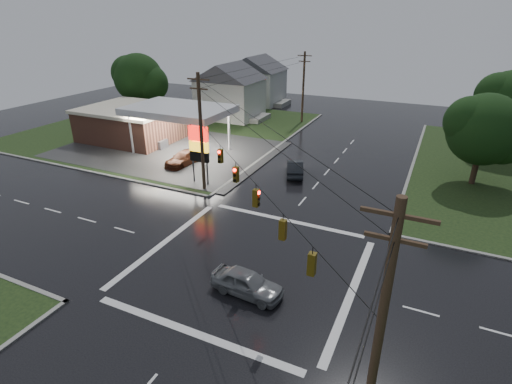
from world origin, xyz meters
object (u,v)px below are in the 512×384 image
at_px(car_north, 295,168).
at_px(utility_pole_nw, 201,132).
at_px(house_near, 230,90).
at_px(house_far, 257,79).
at_px(utility_pole_se, 378,339).
at_px(tree_ne_far, 511,102).
at_px(car_pump, 184,158).
at_px(tree_ne_near, 486,130).
at_px(utility_pole_n, 303,87).
at_px(car_crossing, 247,283).
at_px(tree_nw_behind, 139,79).
at_px(pylon_sign, 199,145).
at_px(gas_station, 140,122).

bearing_deg(car_north, utility_pole_nw, 26.94).
xyz_separation_m(house_near, house_far, (-1.00, 12.00, 0.00)).
distance_m(utility_pole_se, tree_ne_far, 44.16).
bearing_deg(car_pump, tree_ne_near, 20.95).
height_order(utility_pole_se, house_near, utility_pole_se).
bearing_deg(tree_ne_near, utility_pole_nw, -152.14).
relative_size(utility_pole_n, car_crossing, 2.31).
xyz_separation_m(utility_pole_nw, tree_ne_near, (23.64, 12.49, -0.16)).
bearing_deg(car_north, house_near, -67.91).
relative_size(utility_pole_nw, tree_nw_behind, 1.10).
bearing_deg(house_near, house_far, 94.76).
height_order(pylon_sign, utility_pole_n, utility_pole_n).
height_order(gas_station, pylon_sign, pylon_sign).
bearing_deg(utility_pole_nw, house_near, 113.37).
bearing_deg(gas_station, car_crossing, -39.92).
distance_m(utility_pole_se, car_pump, 34.80).
bearing_deg(gas_station, house_near, 73.83).
relative_size(pylon_sign, tree_nw_behind, 0.60).
bearing_deg(pylon_sign, gas_station, 148.78).
height_order(utility_pole_nw, car_pump, utility_pole_nw).
bearing_deg(car_north, utility_pole_se, 94.05).
distance_m(pylon_sign, house_far, 39.21).
height_order(house_far, car_north, house_far).
xyz_separation_m(gas_station, car_north, (22.76, -2.86, -1.76)).
xyz_separation_m(house_near, tree_ne_near, (35.09, -14.01, 1.16)).
distance_m(house_near, car_north, 26.56).
height_order(car_north, car_pump, car_north).
distance_m(tree_nw_behind, tree_ne_near, 48.65).
bearing_deg(tree_ne_far, house_near, 176.99).
bearing_deg(tree_nw_behind, house_far, 56.56).
relative_size(tree_nw_behind, car_pump, 1.96).
xyz_separation_m(utility_pole_n, car_pump, (-5.76, -23.57, -4.73)).
relative_size(tree_nw_behind, car_crossing, 2.20).
bearing_deg(pylon_sign, house_near, 112.28).
relative_size(utility_pole_se, tree_nw_behind, 1.10).
relative_size(gas_station, house_far, 2.37).
distance_m(gas_station, tree_ne_near, 40.00).
relative_size(tree_ne_far, car_pump, 1.92).
relative_size(tree_ne_near, car_north, 1.88).
xyz_separation_m(utility_pole_se, house_near, (-30.45, 45.50, -1.32)).
distance_m(utility_pole_se, car_north, 29.54).
xyz_separation_m(gas_station, tree_ne_far, (42.83, 14.29, 3.63)).
relative_size(house_far, tree_ne_far, 1.13).
bearing_deg(car_crossing, utility_pole_nw, 45.44).
bearing_deg(house_near, pylon_sign, -67.72).
distance_m(tree_ne_far, car_north, 26.94).
relative_size(gas_station, car_crossing, 5.76).
relative_size(house_near, car_pump, 2.17).
relative_size(utility_pole_n, tree_nw_behind, 1.05).
distance_m(pylon_sign, tree_nw_behind, 30.49).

